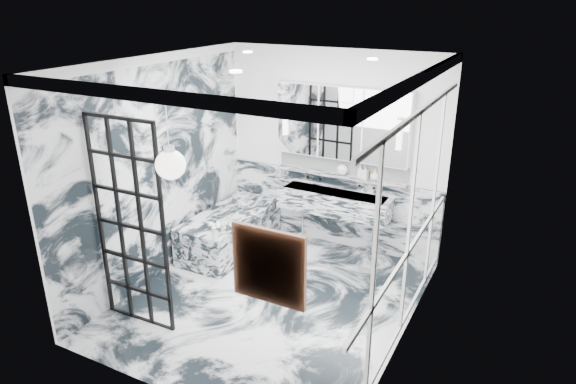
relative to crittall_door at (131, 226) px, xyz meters
The scene contains 25 objects.
floor 1.91m from the crittall_door, 43.41° to the left, with size 3.60×3.60×0.00m, color silver.
ceiling 2.23m from the crittall_door, 43.41° to the left, with size 3.60×3.60×0.00m, color white.
wall_back 3.06m from the crittall_door, 68.83° to the left, with size 3.60×3.60×0.00m, color white.
wall_front 1.36m from the crittall_door, 34.62° to the right, with size 3.60×3.60×0.00m, color white.
wall_left 1.18m from the crittall_door, 115.66° to the left, with size 3.60×3.60×0.00m, color white.
wall_right 2.90m from the crittall_door, 21.08° to the left, with size 3.60×3.60×0.00m, color white.
marble_clad_back 3.09m from the crittall_door, 68.66° to the left, with size 3.18×0.05×1.05m, color silver.
marble_clad_left 1.16m from the crittall_door, 114.99° to the left, with size 0.02×3.56×2.68m, color silver.
panel_molding 2.88m from the crittall_door, 21.22° to the left, with size 0.03×3.40×2.30m, color white.
soap_bottle_a 3.16m from the crittall_door, 60.65° to the left, with size 0.07×0.07×0.19m, color #8C5919.
soap_bottle_b 3.19m from the crittall_door, 59.50° to the left, with size 0.08×0.08×0.18m, color #4C4C51.
soap_bottle_c 3.26m from the crittall_door, 57.40° to the left, with size 0.12×0.12×0.15m, color silver.
face_pot 3.04m from the crittall_door, 64.90° to the left, with size 0.15×0.15×0.15m, color white.
amber_bottle 3.24m from the crittall_door, 58.11° to the left, with size 0.04×0.04×0.10m, color #8C5919.
flower_vase 1.30m from the crittall_door, 78.17° to the left, with size 0.08×0.08×0.12m, color silver.
crittall_door is the anchor object (origin of this frame).
artwork 2.25m from the crittall_door, 19.01° to the right, with size 0.50×0.05×0.50m, color orange.
pendant_light 1.28m from the crittall_door, 18.25° to the right, with size 0.27×0.27×0.27m, color white.
trough_sink 2.91m from the crittall_door, 64.28° to the left, with size 1.60×0.45×0.30m, color silver.
ledge 3.03m from the crittall_door, 65.64° to the left, with size 1.90×0.14×0.04m, color silver.
subway_tile 3.09m from the crittall_door, 66.11° to the left, with size 1.90×0.03×0.23m, color white.
mirror_cabinet 3.11m from the crittall_door, 65.68° to the left, with size 1.90×0.16×1.00m, color white.
sconce_left 2.77m from the crittall_door, 80.85° to the left, with size 0.07×0.07×0.40m, color white.
sconce_right 3.44m from the crittall_door, 52.22° to the left, with size 0.07×0.07×0.40m, color white.
bathtub 2.13m from the crittall_door, 92.22° to the left, with size 0.75×1.65×0.55m, color silver.
Camera 1 is at (2.64, -4.62, 3.44)m, focal length 32.00 mm.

